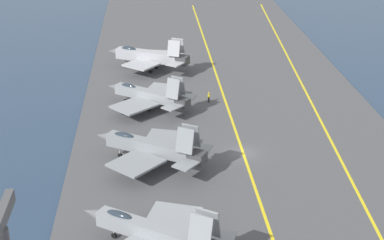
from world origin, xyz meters
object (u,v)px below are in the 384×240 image
parked_jet_second (151,147)px  parked_jet_fourth (148,56)px  parked_jet_third (149,95)px  crew_yellow_vest (209,97)px  parked_jet_nearest (155,233)px

parked_jet_second → parked_jet_fourth: 37.08m
parked_jet_second → parked_jet_fourth: parked_jet_fourth is taller
parked_jet_third → crew_yellow_vest: 9.76m
parked_jet_second → crew_yellow_vest: parked_jet_second is taller
parked_jet_fourth → crew_yellow_vest: size_ratio=9.06×
parked_jet_nearest → parked_jet_second: 18.21m
parked_jet_fourth → parked_jet_third: bearing=179.7°
parked_jet_second → parked_jet_fourth: bearing=0.0°
parked_jet_fourth → crew_yellow_vest: bearing=-150.3°
parked_jet_nearest → parked_jet_second: bearing=0.4°
parked_jet_second → parked_jet_third: 18.88m
parked_jet_second → parked_jet_third: bearing=0.4°
parked_jet_nearest → parked_jet_third: bearing=0.4°
parked_jet_second → crew_yellow_vest: (20.50, -9.43, -1.54)m
parked_jet_fourth → crew_yellow_vest: 19.17m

